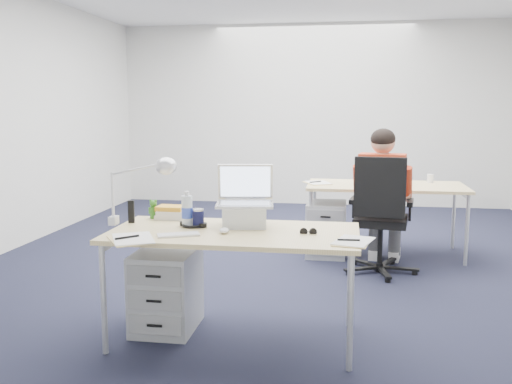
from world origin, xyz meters
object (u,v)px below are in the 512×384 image
at_px(wireless_keyboard, 178,235).
at_px(desk_lamp, 133,190).
at_px(drawer_pedestal_near, 167,290).
at_px(cordless_phone, 131,212).
at_px(dark_laptop, 381,176).
at_px(book_stack, 171,212).
at_px(water_bottle, 187,209).
at_px(far_cup, 430,178).
at_px(computer_mouse, 224,231).
at_px(bear_figurine, 153,209).
at_px(can_koozie, 198,218).
at_px(drawer_pedestal_far, 326,229).
at_px(seated_person, 383,200).
at_px(headphones, 193,224).
at_px(desk_far, 386,189).
at_px(office_chair, 380,240).
at_px(sunglasses, 308,232).
at_px(desk_near, 234,238).
at_px(silver_laptop, 245,197).

distance_m(wireless_keyboard, desk_lamp, 0.52).
bearing_deg(drawer_pedestal_near, cordless_phone, 170.27).
relative_size(cordless_phone, dark_laptop, 0.50).
distance_m(book_stack, desk_lamp, 0.37).
bearing_deg(water_bottle, far_cup, 53.11).
distance_m(computer_mouse, bear_figurine, 0.73).
bearing_deg(drawer_pedestal_near, can_koozie, -5.43).
relative_size(drawer_pedestal_far, water_bottle, 2.31).
bearing_deg(can_koozie, far_cup, 54.35).
xyz_separation_m(seated_person, wireless_keyboard, (-1.37, -2.07, 0.08)).
xyz_separation_m(headphones, book_stack, (-0.23, 0.24, 0.03)).
distance_m(water_bottle, bear_figurine, 0.40).
relative_size(desk_far, book_stack, 7.81).
xyz_separation_m(computer_mouse, bear_figurine, (-0.60, 0.40, 0.05)).
xyz_separation_m(seated_person, can_koozie, (-1.31, -1.80, 0.13)).
distance_m(bear_figurine, far_cup, 3.24).
bearing_deg(office_chair, water_bottle, -122.45).
bearing_deg(sunglasses, water_bottle, 167.68).
relative_size(wireless_keyboard, cordless_phone, 1.66).
relative_size(desk_near, bear_figurine, 11.52).
xyz_separation_m(bear_figurine, sunglasses, (1.13, -0.34, -0.06)).
relative_size(headphones, can_koozie, 1.60).
distance_m(headphones, dark_laptop, 2.56).
bearing_deg(water_bottle, desk_far, 58.08).
bearing_deg(far_cup, dark_laptop, -144.18).
bearing_deg(sunglasses, far_cup, 62.22).
height_order(computer_mouse, can_koozie, can_koozie).
bearing_deg(computer_mouse, headphones, 137.22).
bearing_deg(desk_lamp, drawer_pedestal_far, 54.50).
relative_size(desk_near, drawer_pedestal_near, 2.91).
bearing_deg(can_koozie, seated_person, 53.89).
bearing_deg(far_cup, cordless_phone, -133.00).
distance_m(silver_laptop, bear_figurine, 0.73).
bearing_deg(computer_mouse, desk_far, 56.63).
distance_m(office_chair, computer_mouse, 2.12).
bearing_deg(cordless_phone, wireless_keyboard, -47.41).
bearing_deg(headphones, can_koozie, -0.37).
xyz_separation_m(computer_mouse, headphones, (-0.25, 0.17, -0.00)).
distance_m(desk_near, drawer_pedestal_far, 2.38).
distance_m(computer_mouse, cordless_phone, 0.74).
distance_m(desk_near, drawer_pedestal_near, 0.65).
height_order(seated_person, can_koozie, seated_person).
bearing_deg(far_cup, silver_laptop, -121.76).
relative_size(drawer_pedestal_near, desk_lamp, 1.14).
distance_m(drawer_pedestal_far, silver_laptop, 2.28).
distance_m(drawer_pedestal_near, cordless_phone, 0.59).
relative_size(desk_far, dark_laptop, 5.18).
xyz_separation_m(water_bottle, book_stack, (-0.19, 0.24, -0.07)).
bearing_deg(silver_laptop, wireless_keyboard, -144.45).
relative_size(can_koozie, water_bottle, 0.52).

